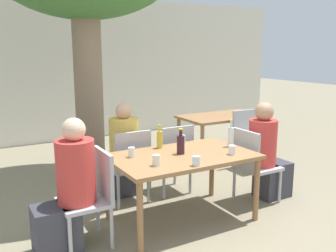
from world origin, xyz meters
TOP-DOWN VIEW (x-y plane):
  - ground_plane at (0.00, 0.00)m, footprint 30.00×30.00m
  - cafe_building_wall at (0.00, 4.20)m, footprint 10.00×0.08m
  - dining_table_front at (0.00, 0.00)m, footprint 1.48×0.91m
  - dining_table_back at (1.84, 1.67)m, footprint 1.43×0.80m
  - patio_chair_0 at (-0.97, 0.00)m, footprint 0.44×0.44m
  - patio_chair_1 at (0.97, 0.00)m, footprint 0.44×0.44m
  - patio_chair_2 at (-0.30, 0.69)m, footprint 0.44×0.44m
  - patio_chair_3 at (0.30, 0.69)m, footprint 0.44×0.44m
  - patio_chair_4 at (1.84, 1.03)m, footprint 0.44×0.44m
  - person_seated_0 at (-1.20, -0.00)m, footprint 0.57×0.35m
  - person_seated_1 at (1.21, -0.00)m, footprint 0.57×0.33m
  - person_seated_2 at (-0.30, 0.92)m, footprint 0.35×0.58m
  - water_bottle_0 at (0.65, 0.01)m, footprint 0.06×0.06m
  - oil_cruet_1 at (-0.08, 0.35)m, footprint 0.06×0.06m
  - wine_bottle_2 at (-0.00, 0.03)m, footprint 0.08×0.08m
  - drinking_glass_0 at (0.45, -0.25)m, footprint 0.08×0.08m
  - drinking_glass_1 at (0.22, 0.36)m, footprint 0.06×0.06m
  - drinking_glass_2 at (-0.41, -0.20)m, footprint 0.08×0.08m
  - drinking_glass_3 at (-0.50, 0.18)m, footprint 0.07×0.07m
  - drinking_glass_4 at (-0.08, -0.39)m, footprint 0.08×0.08m

SIDE VIEW (x-z plane):
  - ground_plane at x=0.00m, z-range 0.00..0.00m
  - patio_chair_0 at x=-0.97m, z-range 0.05..0.94m
  - patio_chair_1 at x=0.97m, z-range 0.05..0.94m
  - patio_chair_2 at x=-0.30m, z-range 0.05..0.94m
  - patio_chair_3 at x=0.30m, z-range 0.05..0.94m
  - patio_chair_4 at x=1.84m, z-range 0.05..0.94m
  - person_seated_2 at x=-0.30m, z-range -0.06..1.12m
  - person_seated_1 at x=1.21m, z-range -0.06..1.13m
  - person_seated_0 at x=-1.20m, z-range -0.06..1.15m
  - dining_table_back at x=1.84m, z-range 0.28..1.00m
  - dining_table_front at x=0.00m, z-range 0.29..1.01m
  - drinking_glass_4 at x=-0.08m, z-range 0.72..0.82m
  - drinking_glass_0 at x=0.45m, z-range 0.72..0.82m
  - drinking_glass_3 at x=-0.50m, z-range 0.72..0.83m
  - drinking_glass_2 at x=-0.41m, z-range 0.72..0.83m
  - drinking_glass_1 at x=0.22m, z-range 0.72..0.83m
  - oil_cruet_1 at x=-0.08m, z-range 0.69..0.96m
  - wine_bottle_2 at x=0.00m, z-range 0.69..0.96m
  - water_bottle_0 at x=0.65m, z-range 0.69..1.00m
  - cafe_building_wall at x=0.00m, z-range 0.00..2.80m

